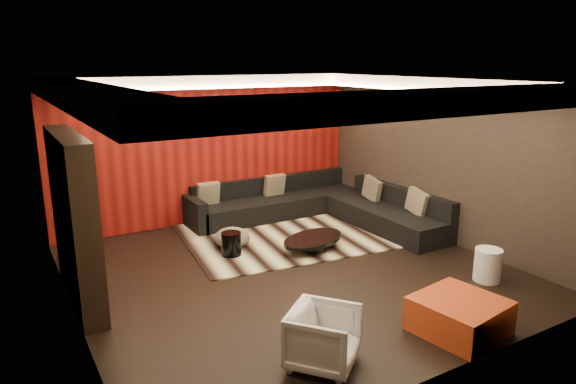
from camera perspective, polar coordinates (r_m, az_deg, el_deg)
floor at (r=7.77m, az=0.36°, el=-8.83°), size 6.00×6.00×0.02m
ceiling at (r=7.14m, az=0.39°, el=12.42°), size 6.00×6.00×0.02m
wall_back at (r=9.98m, az=-8.59°, el=4.71°), size 6.00×0.02×2.80m
wall_left at (r=6.38m, az=-23.51°, el=-1.91°), size 0.02×6.00×2.80m
wall_right at (r=9.22m, az=16.66°, el=3.45°), size 0.02×6.00×2.80m
red_feature_wall at (r=9.94m, az=-8.51°, el=4.68°), size 5.98×0.05×2.78m
soffit_back at (r=9.56m, az=-8.17°, el=12.09°), size 6.00×0.60×0.22m
soffit_front at (r=5.04m, az=16.66°, el=9.59°), size 6.00×0.60×0.22m
soffit_left at (r=6.21m, az=-21.85°, el=9.98°), size 0.60×4.80×0.22m
soffit_right at (r=8.85m, az=15.87°, el=11.51°), size 0.60×4.80×0.22m
cove_back at (r=9.25m, az=-7.32°, el=11.48°), size 4.80×0.08×0.04m
cove_front at (r=5.28m, az=13.88°, el=8.99°), size 4.80×0.08×0.04m
cove_left at (r=6.28m, az=-18.68°, el=9.47°), size 0.08×4.80×0.04m
cove_right at (r=8.61m, az=14.23°, el=10.94°), size 0.08×4.80×0.04m
tv_surround at (r=7.05m, az=-22.64°, el=-2.88°), size 0.30×2.00×2.20m
tv_screen at (r=6.98m, az=-21.63°, el=0.05°), size 0.04×1.30×0.80m
tv_shelf at (r=7.19m, az=-21.07°, el=-5.75°), size 0.04×1.60×0.04m
rug at (r=9.44m, az=0.79°, el=-4.41°), size 4.33×3.45×0.02m
coffee_table at (r=8.54m, az=2.79°, el=-5.70°), size 1.54×1.54×0.20m
drum_stool at (r=8.31m, az=-6.32°, el=-5.73°), size 0.38×0.38×0.38m
striped_pouf at (r=8.66m, az=-6.22°, el=-5.05°), size 0.67×0.67×0.33m
white_side_table at (r=7.90m, az=21.31°, el=-7.56°), size 0.38×0.38×0.47m
orange_ottoman at (r=6.41m, az=18.48°, el=-12.89°), size 1.03×1.03×0.40m
armchair at (r=5.46m, az=3.95°, el=-15.85°), size 0.95×0.95×0.62m
sectional_sofa at (r=10.04m, az=3.37°, el=-1.75°), size 3.65×3.50×0.75m
throw_pillows at (r=9.80m, az=3.16°, el=0.01°), size 3.24×2.80×0.50m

